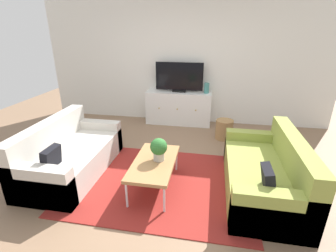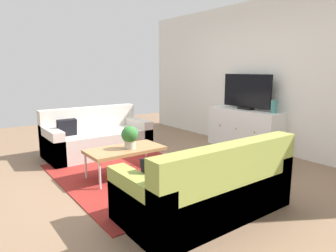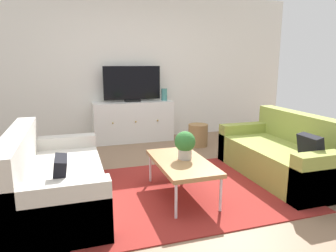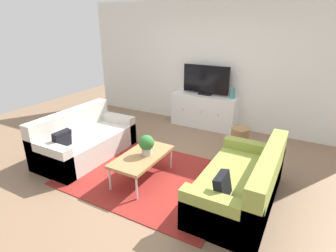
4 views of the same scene
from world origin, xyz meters
The scene contains 11 objects.
ground_plane centered at (0.00, 0.00, 0.00)m, with size 10.00×10.00×0.00m, color #84664C.
wall_back centered at (0.00, 2.55, 1.35)m, with size 6.40×0.12×2.70m, color silver.
area_rug centered at (0.00, -0.15, 0.01)m, with size 2.50×1.90×0.01m, color maroon.
couch_left_side centered at (-1.44, -0.10, 0.27)m, with size 0.89×1.74×0.80m.
couch_right_side centered at (1.44, -0.10, 0.27)m, with size 0.89×1.74×0.80m.
coffee_table centered at (-0.06, -0.25, 0.37)m, with size 0.54×1.04×0.41m.
potted_plant centered at (-0.01, -0.21, 0.58)m, with size 0.23×0.23×0.31m.
tv_console centered at (-0.09, 2.27, 0.37)m, with size 1.45×0.47×0.74m.
flat_screen_tv centered at (-0.09, 2.29, 1.06)m, with size 1.04×0.16×0.64m.
glass_vase centered at (0.51, 2.27, 0.85)m, with size 0.11×0.11×0.22m, color teal.
wicker_basket centered at (0.92, 1.58, 0.19)m, with size 0.34×0.34×0.39m, color #9E7547.
Camera 4 is at (2.02, -3.19, 2.27)m, focal length 28.86 mm.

